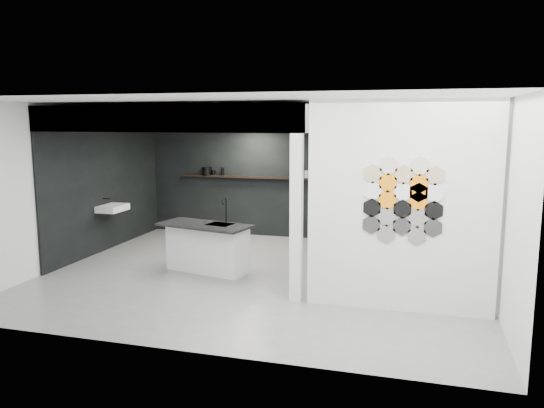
{
  "coord_description": "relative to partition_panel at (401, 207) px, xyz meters",
  "views": [
    {
      "loc": [
        2.46,
        -8.06,
        2.53
      ],
      "look_at": [
        0.1,
        0.3,
        1.15
      ],
      "focal_mm": 35.0,
      "sensor_mm": 36.0,
      "label": 1
    }
  ],
  "objects": [
    {
      "name": "bay_clad_back",
      "position": [
        -3.52,
        3.97,
        -0.22
      ],
      "size": [
        4.4,
        0.04,
        2.35
      ],
      "primitive_type": "cube",
      "color": "black",
      "rests_on": "floor"
    },
    {
      "name": "display_shelf",
      "position": [
        -3.43,
        3.87,
        -0.1
      ],
      "size": [
        3.0,
        0.15,
        0.04
      ],
      "primitive_type": "cube",
      "color": "black",
      "rests_on": "bay_clad_back"
    },
    {
      "name": "hex_tile_cluster",
      "position": [
        0.03,
        -0.09,
        0.1
      ],
      "size": [
        1.04,
        0.02,
        1.16
      ],
      "color": "#2D2D2D",
      "rests_on": "partition_panel"
    },
    {
      "name": "glass_vase",
      "position": [
        -2.08,
        3.87,
        -0.0
      ],
      "size": [
        0.12,
        0.12,
        0.16
      ],
      "primitive_type": "cylinder",
      "rotation": [
        0.0,
        0.0,
        -0.05
      ],
      "color": "gray",
      "rests_on": "display_shelf"
    },
    {
      "name": "bay_clad_left",
      "position": [
        -5.7,
        2.0,
        -0.22
      ],
      "size": [
        0.04,
        4.0,
        2.35
      ],
      "primitive_type": "cube",
      "color": "black",
      "rests_on": "floor"
    },
    {
      "name": "glass_bowl",
      "position": [
        -2.08,
        3.87,
        -0.04
      ],
      "size": [
        0.16,
        0.16,
        0.09
      ],
      "primitive_type": "cylinder",
      "rotation": [
        0.0,
        0.0,
        -0.36
      ],
      "color": "gray",
      "rests_on": "display_shelf"
    },
    {
      "name": "stockpot",
      "position": [
        -4.36,
        3.87,
        0.01
      ],
      "size": [
        0.21,
        0.21,
        0.18
      ],
      "primitive_type": "cylinder",
      "rotation": [
        0.0,
        0.0,
        0.0
      ],
      "color": "black",
      "rests_on": "display_shelf"
    },
    {
      "name": "partition_panel",
      "position": [
        0.0,
        0.0,
        0.0
      ],
      "size": [
        2.45,
        0.15,
        2.8
      ],
      "primitive_type": "cube",
      "color": "silver",
      "rests_on": "floor"
    },
    {
      "name": "bulkhead",
      "position": [
        -3.52,
        2.0,
        1.15
      ],
      "size": [
        4.4,
        4.0,
        0.4
      ],
      "primitive_type": "cube",
      "color": "silver",
      "rests_on": "corner_column"
    },
    {
      "name": "kettle",
      "position": [
        -2.34,
        3.87,
        0.01
      ],
      "size": [
        0.2,
        0.2,
        0.17
      ],
      "primitive_type": "ellipsoid",
      "rotation": [
        0.0,
        0.0,
        0.0
      ],
      "color": "black",
      "rests_on": "display_shelf"
    },
    {
      "name": "bottle_dark",
      "position": [
        -3.99,
        3.87,
        0.0
      ],
      "size": [
        0.07,
        0.07,
        0.17
      ],
      "primitive_type": "cylinder",
      "rotation": [
        0.0,
        0.0,
        0.09
      ],
      "color": "black",
      "rests_on": "display_shelf"
    },
    {
      "name": "corner_column",
      "position": [
        -1.41,
        0.0,
        -0.22
      ],
      "size": [
        0.16,
        0.16,
        2.35
      ],
      "primitive_type": "cube",
      "color": "silver",
      "rests_on": "floor"
    },
    {
      "name": "floor",
      "position": [
        -2.23,
        1.0,
        -1.4
      ],
      "size": [
        7.0,
        6.0,
        0.01
      ],
      "primitive_type": "cube",
      "color": "slate"
    },
    {
      "name": "utensil_cup",
      "position": [
        -4.2,
        3.87,
        -0.03
      ],
      "size": [
        0.11,
        0.11,
        0.11
      ],
      "primitive_type": "cylinder",
      "rotation": [
        0.0,
        0.0,
        -0.29
      ],
      "color": "black",
      "rests_on": "display_shelf"
    },
    {
      "name": "kitchen_island",
      "position": [
        -3.17,
        1.0,
        -0.98
      ],
      "size": [
        1.67,
        1.01,
        1.25
      ],
      "rotation": [
        0.0,
        0.0,
        -0.22
      ],
      "color": "silver",
      "rests_on": "floor"
    },
    {
      "name": "wall_basin",
      "position": [
        -5.46,
        1.8,
        -0.55
      ],
      "size": [
        0.4,
        0.6,
        0.12
      ],
      "primitive_type": "cube",
      "color": "silver",
      "rests_on": "bay_clad_left"
    },
    {
      "name": "fascia_beam",
      "position": [
        -3.52,
        0.08,
        1.15
      ],
      "size": [
        4.4,
        0.16,
        0.4
      ],
      "primitive_type": "cube",
      "color": "silver",
      "rests_on": "corner_column"
    }
  ]
}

